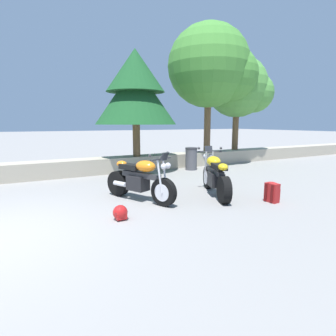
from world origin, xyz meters
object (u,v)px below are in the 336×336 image
object	(u,v)px
motorcycle_yellow_centre	(215,176)
rider_backpack	(272,192)
leafy_tree_far_right	(241,88)
pine_tree_mid_left	(136,89)
trash_bin	(191,159)
rider_helmet	(120,213)
leafy_tree_mid_right	(213,68)
motorcycle_orange_near_left	(140,180)

from	to	relation	value
motorcycle_yellow_centre	rider_backpack	xyz separation A→B (m)	(0.76, -1.12, -0.24)
leafy_tree_far_right	pine_tree_mid_left	bearing A→B (deg)	-177.36
rider_backpack	trash_bin	bearing A→B (deg)	80.48
motorcycle_yellow_centre	pine_tree_mid_left	size ratio (longest dim) A/B	0.51
trash_bin	leafy_tree_far_right	bearing A→B (deg)	16.87
leafy_tree_far_right	rider_backpack	bearing A→B (deg)	-125.99
rider_helmet	leafy_tree_mid_right	bearing A→B (deg)	39.99
pine_tree_mid_left	leafy_tree_mid_right	bearing A→B (deg)	-0.20
rider_backpack	leafy_tree_mid_right	xyz separation A→B (m)	(2.28, 5.31, 3.79)
motorcycle_yellow_centre	trash_bin	xyz separation A→B (m)	(1.53, 3.45, -0.05)
motorcycle_orange_near_left	leafy_tree_mid_right	size ratio (longest dim) A/B	0.37
motorcycle_orange_near_left	rider_helmet	distance (m)	1.36
motorcycle_orange_near_left	pine_tree_mid_left	size ratio (longest dim) A/B	0.50
leafy_tree_mid_right	trash_bin	bearing A→B (deg)	-153.95
leafy_tree_mid_right	trash_bin	size ratio (longest dim) A/B	6.12
motorcycle_orange_near_left	leafy_tree_far_right	bearing A→B (deg)	31.20
rider_backpack	rider_helmet	distance (m)	3.48
leafy_tree_mid_right	leafy_tree_far_right	world-z (taller)	leafy_tree_mid_right
rider_helmet	leafy_tree_mid_right	world-z (taller)	leafy_tree_mid_right
rider_helmet	trash_bin	xyz separation A→B (m)	(4.21, 4.06, 0.30)
rider_backpack	leafy_tree_mid_right	size ratio (longest dim) A/B	0.09
motorcycle_orange_near_left	rider_helmet	bearing A→B (deg)	-128.96
rider_backpack	trash_bin	distance (m)	4.64
leafy_tree_mid_right	rider_helmet	bearing A→B (deg)	-140.01
motorcycle_yellow_centre	pine_tree_mid_left	world-z (taller)	pine_tree_mid_left
pine_tree_mid_left	trash_bin	xyz separation A→B (m)	(1.94, -0.75, -2.58)
motorcycle_yellow_centre	leafy_tree_far_right	xyz separation A→B (m)	(4.80, 4.44, 2.87)
motorcycle_yellow_centre	rider_helmet	bearing A→B (deg)	-167.18
rider_backpack	pine_tree_mid_left	world-z (taller)	pine_tree_mid_left
rider_helmet	trash_bin	bearing A→B (deg)	43.98
motorcycle_orange_near_left	rider_helmet	xyz separation A→B (m)	(-0.83, -1.02, -0.35)
motorcycle_orange_near_left	trash_bin	world-z (taller)	motorcycle_orange_near_left
leafy_tree_far_right	motorcycle_yellow_centre	bearing A→B (deg)	-137.22
trash_bin	pine_tree_mid_left	bearing A→B (deg)	158.83
motorcycle_orange_near_left	leafy_tree_far_right	world-z (taller)	leafy_tree_far_right
pine_tree_mid_left	rider_backpack	bearing A→B (deg)	-77.54
rider_backpack	leafy_tree_mid_right	distance (m)	6.91
pine_tree_mid_left	trash_bin	distance (m)	3.32
motorcycle_orange_near_left	rider_helmet	world-z (taller)	motorcycle_orange_near_left
rider_helmet	rider_backpack	bearing A→B (deg)	-8.46
leafy_tree_far_right	trash_bin	bearing A→B (deg)	-163.13
leafy_tree_far_right	motorcycle_orange_near_left	bearing A→B (deg)	-148.80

